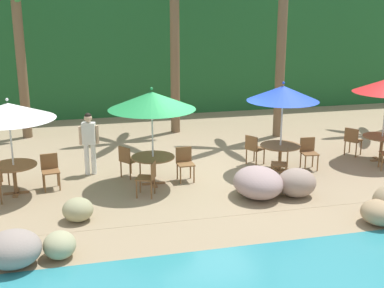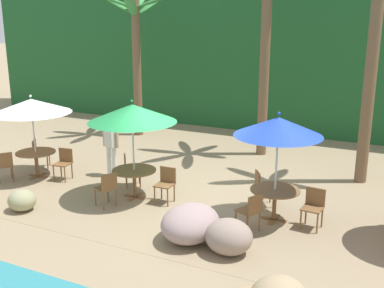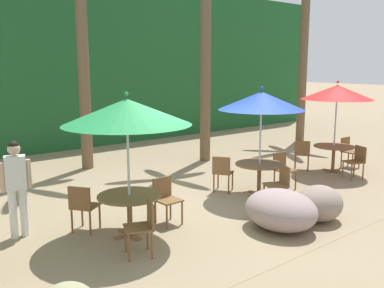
{
  "view_description": "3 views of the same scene",
  "coord_description": "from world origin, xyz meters",
  "px_view_note": "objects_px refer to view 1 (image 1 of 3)",
  "views": [
    {
      "loc": [
        -3.4,
        -12.49,
        4.58
      ],
      "look_at": [
        -0.3,
        0.08,
        0.92
      ],
      "focal_mm": 48.13,
      "sensor_mm": 36.0,
      "label": 1
    },
    {
      "loc": [
        4.73,
        -9.52,
        4.43
      ],
      "look_at": [
        -0.12,
        0.5,
        1.38
      ],
      "focal_mm": 43.72,
      "sensor_mm": 36.0,
      "label": 2
    },
    {
      "loc": [
        -5.04,
        -6.39,
        2.94
      ],
      "look_at": [
        0.65,
        0.59,
        1.28
      ],
      "focal_mm": 40.13,
      "sensor_mm": 36.0,
      "label": 3
    }
  ],
  "objects_px": {
    "chair_white_seaward": "(50,169)",
    "umbrella_green": "(152,101)",
    "chair_green_left": "(149,176)",
    "palm_tree_third": "(283,6)",
    "chair_blue_left": "(283,163)",
    "chair_green_inland": "(128,159)",
    "chair_blue_inland": "(254,148)",
    "palm_tree_nearest": "(18,32)",
    "chair_red_inland": "(352,139)",
    "dining_table_red": "(382,140)",
    "umbrella_white": "(8,111)",
    "umbrella_blue": "(283,93)",
    "dining_table_white": "(14,170)",
    "dining_table_blue": "(280,150)",
    "chair_blue_seaward": "(308,151)",
    "chair_green_seaward": "(185,161)",
    "dining_table_green": "(153,161)",
    "palm_tree_second": "(175,6)",
    "waiter_in_white": "(89,139)"
  },
  "relations": [
    {
      "from": "chair_green_inland",
      "to": "palm_tree_nearest",
      "type": "relative_size",
      "value": 0.17
    },
    {
      "from": "chair_green_seaward",
      "to": "chair_green_left",
      "type": "bearing_deg",
      "value": -139.41
    },
    {
      "from": "dining_table_green",
      "to": "chair_blue_seaward",
      "type": "relative_size",
      "value": 1.26
    },
    {
      "from": "dining_table_white",
      "to": "palm_tree_nearest",
      "type": "bearing_deg",
      "value": 90.58
    },
    {
      "from": "umbrella_green",
      "to": "chair_blue_inland",
      "type": "height_order",
      "value": "umbrella_green"
    },
    {
      "from": "chair_blue_seaward",
      "to": "palm_tree_nearest",
      "type": "xyz_separation_m",
      "value": [
        -7.83,
        5.41,
        3.04
      ]
    },
    {
      "from": "dining_table_red",
      "to": "palm_tree_nearest",
      "type": "xyz_separation_m",
      "value": [
        -10.23,
        5.26,
        2.93
      ]
    },
    {
      "from": "chair_green_seaward",
      "to": "palm_tree_second",
      "type": "xyz_separation_m",
      "value": [
        0.83,
        5.03,
        3.83
      ]
    },
    {
      "from": "chair_white_seaward",
      "to": "umbrella_green",
      "type": "height_order",
      "value": "umbrella_green"
    },
    {
      "from": "dining_table_white",
      "to": "palm_tree_nearest",
      "type": "xyz_separation_m",
      "value": [
        -0.06,
        5.5,
        2.93
      ]
    },
    {
      "from": "dining_table_white",
      "to": "chair_green_inland",
      "type": "height_order",
      "value": "chair_green_inland"
    },
    {
      "from": "dining_table_white",
      "to": "dining_table_blue",
      "type": "distance_m",
      "value": 6.92
    },
    {
      "from": "chair_blue_seaward",
      "to": "chair_blue_left",
      "type": "height_order",
      "value": "same"
    },
    {
      "from": "dining_table_white",
      "to": "dining_table_red",
      "type": "xyz_separation_m",
      "value": [
        10.17,
        0.24,
        0.0
      ]
    },
    {
      "from": "umbrella_blue",
      "to": "chair_green_left",
      "type": "bearing_deg",
      "value": -164.84
    },
    {
      "from": "umbrella_green",
      "to": "umbrella_blue",
      "type": "height_order",
      "value": "umbrella_green"
    },
    {
      "from": "chair_green_inland",
      "to": "umbrella_white",
      "type": "bearing_deg",
      "value": -169.81
    },
    {
      "from": "chair_green_inland",
      "to": "chair_red_inland",
      "type": "distance_m",
      "value": 6.81
    },
    {
      "from": "umbrella_blue",
      "to": "umbrella_white",
      "type": "bearing_deg",
      "value": -179.41
    },
    {
      "from": "chair_green_seaward",
      "to": "chair_green_inland",
      "type": "distance_m",
      "value": 1.51
    },
    {
      "from": "umbrella_white",
      "to": "chair_blue_seaward",
      "type": "bearing_deg",
      "value": 0.66
    },
    {
      "from": "chair_blue_seaward",
      "to": "palm_tree_second",
      "type": "distance_m",
      "value": 6.8
    },
    {
      "from": "chair_blue_left",
      "to": "chair_red_inland",
      "type": "height_order",
      "value": "same"
    },
    {
      "from": "chair_green_left",
      "to": "palm_tree_third",
      "type": "bearing_deg",
      "value": 41.21
    },
    {
      "from": "palm_tree_second",
      "to": "dining_table_white",
      "type": "bearing_deg",
      "value": -135.25
    },
    {
      "from": "umbrella_white",
      "to": "umbrella_green",
      "type": "xyz_separation_m",
      "value": [
        3.37,
        -0.13,
        0.12
      ]
    },
    {
      "from": "chair_blue_inland",
      "to": "chair_blue_left",
      "type": "relative_size",
      "value": 1.0
    },
    {
      "from": "dining_table_green",
      "to": "dining_table_red",
      "type": "height_order",
      "value": "same"
    },
    {
      "from": "dining_table_white",
      "to": "chair_blue_inland",
      "type": "relative_size",
      "value": 1.26
    },
    {
      "from": "chair_green_seaward",
      "to": "palm_tree_second",
      "type": "bearing_deg",
      "value": 80.6
    },
    {
      "from": "chair_green_left",
      "to": "chair_blue_inland",
      "type": "height_order",
      "value": "same"
    },
    {
      "from": "umbrella_blue",
      "to": "umbrella_green",
      "type": "bearing_deg",
      "value": -176.69
    },
    {
      "from": "chair_red_inland",
      "to": "umbrella_green",
      "type": "bearing_deg",
      "value": -170.77
    },
    {
      "from": "dining_table_green",
      "to": "chair_green_inland",
      "type": "xyz_separation_m",
      "value": [
        -0.57,
        0.64,
        -0.1
      ]
    },
    {
      "from": "chair_white_seaward",
      "to": "palm_tree_third",
      "type": "distance_m",
      "value": 9.11
    },
    {
      "from": "umbrella_white",
      "to": "palm_tree_second",
      "type": "xyz_separation_m",
      "value": [
        5.05,
        5.01,
        2.28
      ]
    },
    {
      "from": "chair_blue_left",
      "to": "chair_green_inland",
      "type": "bearing_deg",
      "value": 162.11
    },
    {
      "from": "dining_table_blue",
      "to": "palm_tree_third",
      "type": "xyz_separation_m",
      "value": [
        1.43,
        3.54,
        3.74
      ]
    },
    {
      "from": "chair_blue_inland",
      "to": "umbrella_green",
      "type": "bearing_deg",
      "value": -163.72
    },
    {
      "from": "umbrella_blue",
      "to": "dining_table_blue",
      "type": "distance_m",
      "value": 1.55
    },
    {
      "from": "chair_blue_inland",
      "to": "palm_tree_nearest",
      "type": "height_order",
      "value": "palm_tree_nearest"
    },
    {
      "from": "palm_tree_nearest",
      "to": "dining_table_white",
      "type": "bearing_deg",
      "value": -89.42
    },
    {
      "from": "chair_blue_inland",
      "to": "palm_tree_nearest",
      "type": "distance_m",
      "value": 8.58
    },
    {
      "from": "dining_table_green",
      "to": "chair_blue_left",
      "type": "relative_size",
      "value": 1.26
    },
    {
      "from": "umbrella_blue",
      "to": "dining_table_red",
      "type": "bearing_deg",
      "value": 3.0
    },
    {
      "from": "umbrella_blue",
      "to": "chair_green_seaward",
      "type": "bearing_deg",
      "value": -177.94
    },
    {
      "from": "umbrella_white",
      "to": "chair_blue_seaward",
      "type": "distance_m",
      "value": 7.93
    },
    {
      "from": "chair_blue_inland",
      "to": "waiter_in_white",
      "type": "xyz_separation_m",
      "value": [
        -4.55,
        0.27,
        0.47
      ]
    },
    {
      "from": "chair_white_seaward",
      "to": "palm_tree_nearest",
      "type": "relative_size",
      "value": 0.17
    },
    {
      "from": "chair_blue_seaward",
      "to": "chair_blue_inland",
      "type": "bearing_deg",
      "value": 154.25
    }
  ]
}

